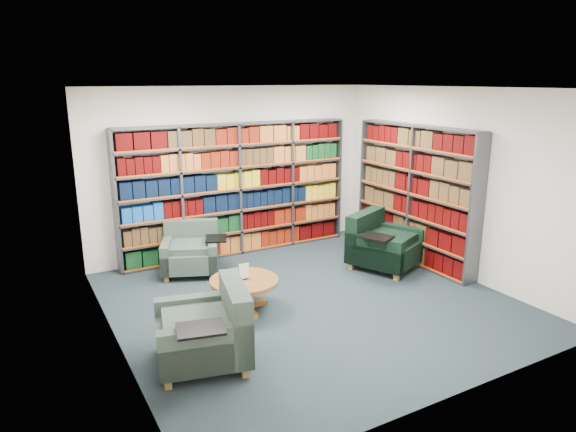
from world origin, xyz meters
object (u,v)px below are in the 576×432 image
chair_teal_front (211,332)px  coffee_table (244,285)px  chair_teal_left (191,252)px  chair_green_right (380,245)px

chair_teal_front → coffee_table: size_ratio=1.35×
chair_teal_front → coffee_table: chair_teal_front is taller
chair_teal_left → coffee_table: (0.14, -1.68, 0.03)m
chair_green_right → coffee_table: chair_green_right is taller
chair_teal_left → chair_green_right: chair_green_right is taller
chair_teal_left → chair_green_right: size_ratio=0.88×
chair_teal_left → chair_teal_front: 2.77m
chair_green_right → chair_teal_front: size_ratio=1.06×
chair_teal_left → chair_green_right: (2.69, -1.28, 0.04)m
chair_teal_front → coffee_table: 1.30m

